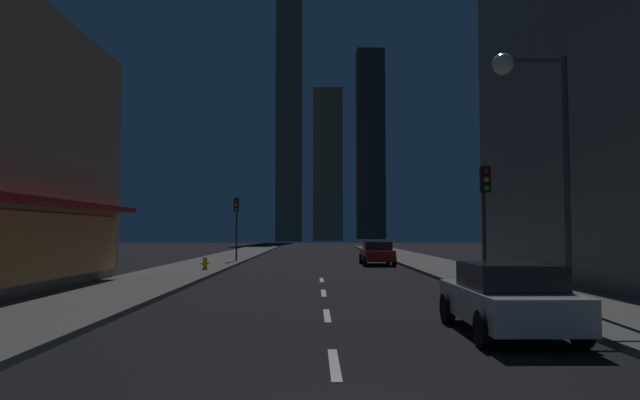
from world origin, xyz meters
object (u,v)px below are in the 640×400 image
(traffic_light_far_left, at_px, (236,215))
(street_lamp_right, at_px, (534,117))
(car_parked_near, at_px, (507,298))
(fire_hydrant_far_left, at_px, (205,263))
(car_parked_far, at_px, (377,253))
(traffic_light_near_right, at_px, (485,199))

(traffic_light_far_left, relative_size, street_lamp_right, 0.64)
(car_parked_near, xyz_separation_m, traffic_light_far_left, (-9.10, 26.47, 2.45))
(fire_hydrant_far_left, xyz_separation_m, street_lamp_right, (11.28, -14.80, 4.61))
(fire_hydrant_far_left, xyz_separation_m, traffic_light_far_left, (0.40, 8.70, 2.74))
(car_parked_far, distance_m, traffic_light_near_right, 16.72)
(street_lamp_right, bearing_deg, traffic_light_far_left, 114.85)
(traffic_light_near_right, bearing_deg, car_parked_far, 96.60)
(car_parked_far, xyz_separation_m, fire_hydrant_far_left, (-9.50, -6.40, -0.29))
(car_parked_far, relative_size, traffic_light_far_left, 1.01)
(traffic_light_near_right, bearing_deg, traffic_light_far_left, 120.43)
(car_parked_near, distance_m, car_parked_far, 24.18)
(fire_hydrant_far_left, relative_size, traffic_light_far_left, 0.16)
(car_parked_near, height_order, street_lamp_right, street_lamp_right)
(car_parked_near, xyz_separation_m, fire_hydrant_far_left, (-9.50, 17.78, -0.29))
(car_parked_far, relative_size, fire_hydrant_far_left, 6.48)
(car_parked_near, relative_size, car_parked_far, 1.00)
(car_parked_near, bearing_deg, street_lamp_right, 59.14)
(street_lamp_right, bearing_deg, fire_hydrant_far_left, 127.32)
(car_parked_far, xyz_separation_m, street_lamp_right, (1.78, -21.20, 4.33))
(car_parked_near, distance_m, street_lamp_right, 5.54)
(traffic_light_near_right, xyz_separation_m, street_lamp_right, (-0.12, -4.77, 1.87))
(traffic_light_near_right, relative_size, traffic_light_far_left, 1.00)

